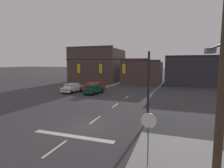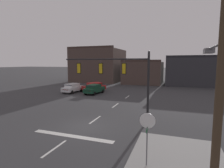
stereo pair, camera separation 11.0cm
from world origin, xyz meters
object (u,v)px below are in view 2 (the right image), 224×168
car_lot_nearside (94,87)px  utility_pole (220,65)px  signal_mast_near_side (119,74)px  stop_sign (147,127)px  car_lot_farside (94,89)px  car_lot_middle (73,88)px

car_lot_nearside → utility_pole: size_ratio=0.48×
signal_mast_near_side → utility_pole: utility_pole is taller
stop_sign → car_lot_nearside: 25.38m
car_lot_farside → utility_pole: (14.26, -21.41, 4.35)m
car_lot_nearside → signal_mast_near_side: bearing=-57.3°
car_lot_nearside → car_lot_farside: (1.26, -2.61, 0.00)m
car_lot_nearside → car_lot_farside: bearing=-64.2°
signal_mast_near_side → car_lot_nearside: 17.70m
car_lot_middle → car_lot_farside: (4.18, 0.08, 0.00)m
car_lot_middle → car_lot_farside: size_ratio=0.99×
utility_pole → car_lot_middle: bearing=130.8°
signal_mast_near_side → car_lot_middle: size_ratio=1.74×
car_lot_middle → utility_pole: size_ratio=0.47×
signal_mast_near_side → utility_pole: size_ratio=0.82×
car_lot_middle → utility_pole: bearing=-49.2°
car_lot_middle → car_lot_nearside: bearing=42.6°
stop_sign → car_lot_middle: 24.88m
signal_mast_near_side → car_lot_middle: signal_mast_near_side is taller
car_lot_farside → utility_pole: size_ratio=0.47×
car_lot_middle → stop_sign: bearing=-50.0°
stop_sign → car_lot_nearside: (-13.04, 21.73, -1.29)m
stop_sign → car_lot_nearside: size_ratio=0.61×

